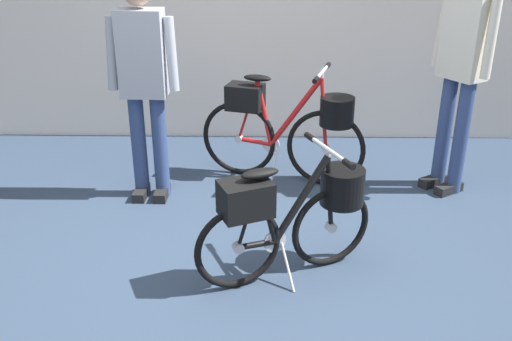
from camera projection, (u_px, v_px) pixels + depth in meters
name	position (u px, v px, depth m)	size (l,w,h in m)	color
ground_plane	(235.00, 274.00, 3.45)	(6.54, 6.54, 0.00)	#2D3D51
folding_bike_foreground	(294.00, 211.00, 3.29)	(1.04, 0.60, 0.79)	black
display_bike_left	(288.00, 125.00, 4.48)	(1.30, 0.56, 0.93)	black
visitor_near_wall	(144.00, 77.00, 4.06)	(0.54, 0.28, 1.63)	navy
visitor_browsing	(464.00, 53.00, 4.11)	(0.38, 0.45, 1.83)	navy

